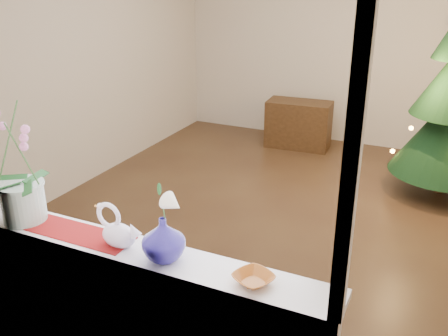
{
  "coord_description": "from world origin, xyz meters",
  "views": [
    {
      "loc": [
        1.38,
        -4.18,
        2.26
      ],
      "look_at": [
        0.07,
        -1.4,
        1.02
      ],
      "focal_mm": 40.0,
      "sensor_mm": 36.0,
      "label": 1
    }
  ],
  "objects_px": {
    "swan": "(118,227)",
    "side_table": "(298,124)",
    "blue_vase": "(163,236)",
    "paperweight": "(158,252)",
    "amber_dish": "(253,280)",
    "orchid_pot": "(16,158)"
  },
  "relations": [
    {
      "from": "swan",
      "to": "side_table",
      "type": "height_order",
      "value": "swan"
    },
    {
      "from": "blue_vase",
      "to": "paperweight",
      "type": "height_order",
      "value": "blue_vase"
    },
    {
      "from": "swan",
      "to": "amber_dish",
      "type": "distance_m",
      "value": 0.76
    },
    {
      "from": "orchid_pot",
      "to": "swan",
      "type": "xyz_separation_m",
      "value": [
        0.65,
        -0.0,
        -0.27
      ]
    },
    {
      "from": "paperweight",
      "to": "amber_dish",
      "type": "relative_size",
      "value": 0.48
    },
    {
      "from": "orchid_pot",
      "to": "blue_vase",
      "type": "distance_m",
      "value": 0.96
    },
    {
      "from": "blue_vase",
      "to": "paperweight",
      "type": "distance_m",
      "value": 0.1
    },
    {
      "from": "blue_vase",
      "to": "paperweight",
      "type": "xyz_separation_m",
      "value": [
        -0.03,
        -0.01,
        -0.09
      ]
    },
    {
      "from": "swan",
      "to": "side_table",
      "type": "xyz_separation_m",
      "value": [
        -0.38,
        4.39,
        -0.72
      ]
    },
    {
      "from": "orchid_pot",
      "to": "blue_vase",
      "type": "xyz_separation_m",
      "value": [
        0.93,
        -0.01,
        -0.25
      ]
    },
    {
      "from": "amber_dish",
      "to": "side_table",
      "type": "xyz_separation_m",
      "value": [
        -1.13,
        4.4,
        -0.63
      ]
    },
    {
      "from": "blue_vase",
      "to": "side_table",
      "type": "height_order",
      "value": "blue_vase"
    },
    {
      "from": "side_table",
      "to": "paperweight",
      "type": "bearing_deg",
      "value": -86.18
    },
    {
      "from": "amber_dish",
      "to": "blue_vase",
      "type": "bearing_deg",
      "value": 180.0
    },
    {
      "from": "orchid_pot",
      "to": "swan",
      "type": "height_order",
      "value": "orchid_pot"
    },
    {
      "from": "swan",
      "to": "side_table",
      "type": "relative_size",
      "value": 0.31
    },
    {
      "from": "swan",
      "to": "amber_dish",
      "type": "bearing_deg",
      "value": -25.29
    },
    {
      "from": "amber_dish",
      "to": "orchid_pot",
      "type": "bearing_deg",
      "value": 179.6
    },
    {
      "from": "blue_vase",
      "to": "amber_dish",
      "type": "distance_m",
      "value": 0.49
    },
    {
      "from": "blue_vase",
      "to": "paperweight",
      "type": "relative_size",
      "value": 3.61
    },
    {
      "from": "amber_dish",
      "to": "side_table",
      "type": "distance_m",
      "value": 4.59
    },
    {
      "from": "orchid_pot",
      "to": "amber_dish",
      "type": "height_order",
      "value": "orchid_pot"
    }
  ]
}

